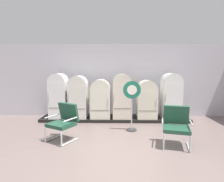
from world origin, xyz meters
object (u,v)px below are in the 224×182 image
object	(u,v)px
refrigerator_5	(171,94)
refrigerator_3	(122,95)
armchair_left	(64,120)
sign_stand	(132,104)
refrigerator_0	(59,94)
refrigerator_2	(101,98)
armchair_right	(176,124)
refrigerator_1	(78,95)
refrigerator_4	(147,98)

from	to	relation	value
refrigerator_5	refrigerator_3	bearing A→B (deg)	-178.68
armchair_left	sign_stand	xyz separation A→B (m)	(1.88, 0.79, 0.28)
refrigerator_0	armchair_left	size ratio (longest dim) A/B	1.66
refrigerator_0	refrigerator_2	distance (m)	1.54
refrigerator_5	sign_stand	bearing A→B (deg)	-143.04
armchair_right	sign_stand	xyz separation A→B (m)	(-1.01, 1.10, 0.28)
refrigerator_1	armchair_left	size ratio (longest dim) A/B	1.57
refrigerator_0	armchair_left	bearing A→B (deg)	-69.94
refrigerator_0	armchair_right	distance (m)	4.24
refrigerator_2	refrigerator_5	xyz separation A→B (m)	(2.56, 0.00, 0.13)
refrigerator_2	refrigerator_4	bearing A→B (deg)	-0.80
refrigerator_0	refrigerator_1	distance (m)	0.72
refrigerator_0	armchair_left	xyz separation A→B (m)	(0.70, -1.91, -0.44)
armchair_left	armchair_right	world-z (taller)	same
refrigerator_3	armchair_right	xyz separation A→B (m)	(1.26, -2.20, -0.43)
refrigerator_3	refrigerator_4	bearing A→B (deg)	0.90
refrigerator_1	refrigerator_4	size ratio (longest dim) A/B	1.12
armchair_left	refrigerator_5	bearing A→B (deg)	29.62
refrigerator_2	refrigerator_0	bearing A→B (deg)	-179.56
refrigerator_4	armchair_right	size ratio (longest dim) A/B	1.41
refrigerator_2	refrigerator_4	xyz separation A→B (m)	(1.68, -0.02, -0.02)
refrigerator_1	refrigerator_5	world-z (taller)	refrigerator_5
refrigerator_1	refrigerator_5	xyz separation A→B (m)	(3.37, -0.01, 0.05)
refrigerator_3	refrigerator_5	bearing A→B (deg)	1.32
refrigerator_1	refrigerator_2	size ratio (longest dim) A/B	1.09
refrigerator_3	refrigerator_5	world-z (taller)	refrigerator_5
armchair_right	refrigerator_5	bearing A→B (deg)	77.20
refrigerator_0	sign_stand	bearing A→B (deg)	-23.61
refrigerator_0	armchair_right	size ratio (longest dim) A/B	1.66
sign_stand	refrigerator_4	bearing A→B (deg)	60.31
refrigerator_0	armchair_right	xyz separation A→B (m)	(3.58, -2.22, -0.44)
refrigerator_2	sign_stand	bearing A→B (deg)	-47.50
refrigerator_3	refrigerator_0	bearing A→B (deg)	179.36
refrigerator_5	armchair_right	bearing A→B (deg)	-102.80
refrigerator_2	sign_stand	xyz separation A→B (m)	(1.04, -1.14, -0.03)
refrigerator_3	sign_stand	xyz separation A→B (m)	(0.25, -1.10, -0.14)
refrigerator_1	refrigerator_4	bearing A→B (deg)	-0.95
refrigerator_2	sign_stand	world-z (taller)	sign_stand
refrigerator_0	refrigerator_2	world-z (taller)	refrigerator_0
refrigerator_4	refrigerator_0	bearing A→B (deg)	179.79
armchair_left	armchair_right	xyz separation A→B (m)	(2.88, -0.31, 0.00)
armchair_right	sign_stand	distance (m)	1.52
armchair_right	sign_stand	bearing A→B (deg)	132.50
refrigerator_5	armchair_left	xyz separation A→B (m)	(-3.39, -1.93, -0.44)
refrigerator_0	refrigerator_1	world-z (taller)	refrigerator_0
refrigerator_0	refrigerator_5	world-z (taller)	refrigerator_5
refrigerator_2	armchair_right	distance (m)	3.05
armchair_right	sign_stand	world-z (taller)	sign_stand
armchair_left	armchair_right	distance (m)	2.90
refrigerator_0	refrigerator_4	distance (m)	3.21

